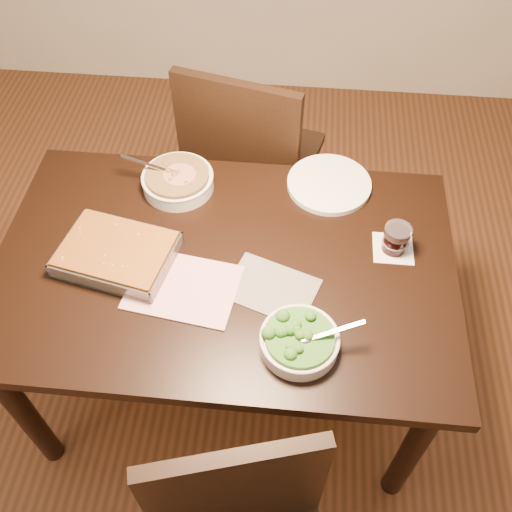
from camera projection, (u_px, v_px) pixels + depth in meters
ground at (232, 376)px, 2.31m from camera, size 4.00×4.00×0.00m
table at (225, 281)px, 1.80m from camera, size 1.40×0.90×0.75m
magazine_a at (183, 287)px, 1.66m from camera, size 0.34×0.27×0.01m
magazine_b at (271, 288)px, 1.66m from camera, size 0.30×0.25×0.00m
coaster at (393, 249)px, 1.76m from camera, size 0.12×0.12×0.00m
stew_bowl at (178, 180)px, 1.90m from camera, size 0.27×0.24×0.09m
broccoli_bowl at (299, 341)px, 1.52m from camera, size 0.24×0.22×0.08m
baking_dish at (117, 254)px, 1.71m from camera, size 0.38×0.31×0.06m
wine_tumbler at (396, 238)px, 1.72m from camera, size 0.08×0.08×0.09m
dinner_plate at (329, 184)px, 1.92m from camera, size 0.28×0.28×0.02m
chair_far at (249, 159)px, 2.30m from camera, size 0.57×0.57×1.00m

